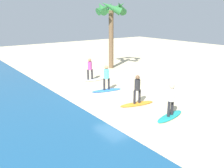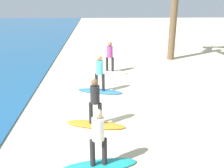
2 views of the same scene
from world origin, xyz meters
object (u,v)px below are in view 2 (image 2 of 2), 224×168
at_px(surfboard_blue, 100,91).
at_px(surfboard_white, 110,72).
at_px(surfer_teal, 98,134).
at_px(surfer_orange, 95,98).
at_px(surfer_blue, 100,71).
at_px(surfboard_teal, 99,166).
at_px(surfer_white, 110,54).
at_px(surfboard_orange, 96,124).

relative_size(surfboard_blue, surfboard_white, 1.00).
height_order(surfer_teal, surfer_orange, same).
bearing_deg(surfer_blue, surfboard_blue, -90.00).
bearing_deg(surfboard_teal, surfer_orange, -96.24).
xyz_separation_m(surfboard_teal, surfer_white, (8.35, -0.51, 0.99)).
distance_m(surfer_teal, surfboard_white, 8.42).
xyz_separation_m(surfboard_teal, surfboard_orange, (2.29, 0.14, 0.00)).
height_order(surfer_orange, surfboard_white, surfer_orange).
bearing_deg(surfer_white, surfboard_white, 0.00).
bearing_deg(surfer_teal, surfer_white, -3.51).
xyz_separation_m(surfer_teal, surfer_orange, (2.29, 0.14, 0.00)).
bearing_deg(surfboard_teal, surfboard_orange, -96.24).
bearing_deg(surfboard_orange, surfer_teal, 106.35).
xyz_separation_m(surfboard_teal, surfer_blue, (5.43, 0.02, 0.99)).
distance_m(surfboard_white, surfer_white, 0.99).
relative_size(surfer_teal, surfboard_blue, 0.78).
xyz_separation_m(surfer_orange, surfer_blue, (3.13, -0.12, 0.00)).
xyz_separation_m(surfboard_blue, surfer_white, (2.92, -0.53, 0.99)).
distance_m(surfboard_teal, surfer_white, 8.42).
distance_m(surfboard_teal, surfer_orange, 2.50).
bearing_deg(surfboard_orange, surfboard_white, -83.27).
distance_m(surfboard_orange, surfer_orange, 0.99).
relative_size(surfboard_teal, surfboard_blue, 1.00).
relative_size(surfboard_orange, surfboard_blue, 1.00).
height_order(surfer_teal, surfboard_orange, surfer_teal).
relative_size(surfer_teal, surfer_blue, 1.00).
bearing_deg(surfer_orange, surfboard_blue, -2.23).
distance_m(surfer_orange, surfer_blue, 3.13).
xyz_separation_m(surfer_orange, surfboard_white, (6.05, -0.65, -0.99)).
height_order(surfboard_blue, surfer_blue, surfer_blue).
bearing_deg(surfboard_orange, surfboard_blue, -79.36).
bearing_deg(surfer_orange, surfer_white, -6.14).
distance_m(surfboard_teal, surfboard_blue, 5.43).
distance_m(surfboard_orange, surfboard_white, 6.09).
bearing_deg(surfer_white, surfer_teal, 176.49).
distance_m(surfer_teal, surfer_orange, 2.30).
distance_m(surfboard_teal, surfboard_white, 8.36).
height_order(surfboard_orange, surfer_orange, surfer_orange).
distance_m(surfboard_orange, surfboard_blue, 3.13).
distance_m(surfboard_blue, surfboard_white, 2.97).
relative_size(surfboard_teal, surfboard_orange, 1.00).
relative_size(surfer_orange, surfboard_blue, 0.78).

